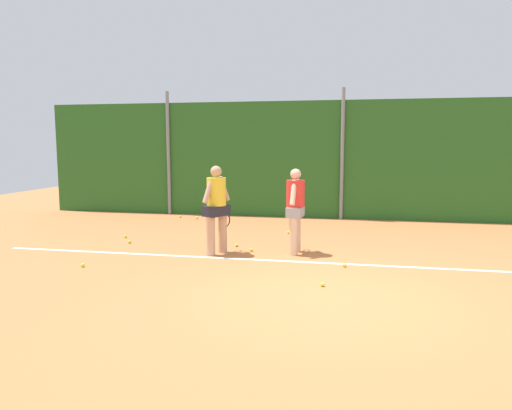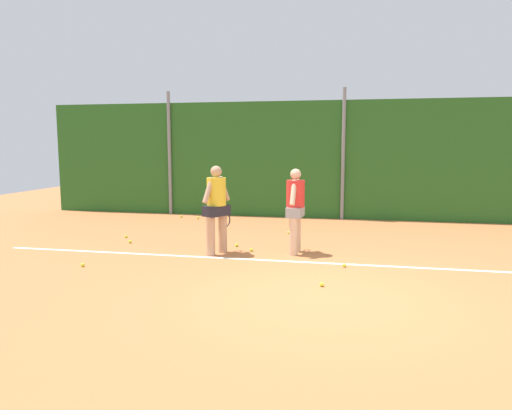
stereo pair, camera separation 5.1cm
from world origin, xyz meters
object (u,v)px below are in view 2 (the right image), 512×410
Objects in this scene: player_midcourt at (295,206)px; tennis_ball_2 at (198,218)px; tennis_ball_4 at (237,245)px; tennis_ball_5 at (224,218)px; tennis_ball_6 at (251,250)px; tennis_ball_10 at (322,284)px; player_foreground_near at (217,205)px; tennis_ball_3 at (126,236)px; tennis_ball_7 at (83,265)px; tennis_ball_9 at (344,265)px; tennis_ball_1 at (130,242)px; tennis_ball_8 at (289,233)px; tennis_ball_0 at (181,216)px.

player_midcourt is 4.92m from tennis_ball_2.
tennis_ball_5 is (-1.23, 3.46, 0.00)m from tennis_ball_4.
tennis_ball_6 is 2.53m from tennis_ball_10.
player_foreground_near is at bearing -152.91° from tennis_ball_6.
tennis_ball_3 is (-0.71, -2.92, 0.00)m from tennis_ball_2.
tennis_ball_7 is 1.00× the size of tennis_ball_9.
tennis_ball_4 is at bearing 3.09° from tennis_ball_1.
tennis_ball_1 is at bearing 103.03° from player_foreground_near.
tennis_ball_9 and tennis_ball_10 have the same top height.
tennis_ball_3 is at bearing -103.60° from tennis_ball_2.
player_foreground_near reaches higher than tennis_ball_2.
player_foreground_near reaches higher than tennis_ball_9.
tennis_ball_1 is 3.59m from tennis_ball_8.
tennis_ball_7 is 1.00× the size of tennis_ball_10.
tennis_ball_4 and tennis_ball_8 have the same top height.
player_midcourt is at bearing 27.01° from tennis_ball_7.
tennis_ball_0 is (-3.73, 3.81, -0.87)m from player_midcourt.
player_foreground_near reaches higher than tennis_ball_10.
tennis_ball_3 is at bearing 161.61° from tennis_ball_9.
tennis_ball_4 is 0.54m from tennis_ball_6.
tennis_ball_9 is (4.68, -4.68, 0.00)m from tennis_ball_0.
tennis_ball_3 is at bearing -92.84° from tennis_ball_0.
tennis_ball_0 is at bearing 135.02° from tennis_ball_9.
tennis_ball_2 is at bearing -167.36° from tennis_ball_5.
player_foreground_near is at bearing -23.82° from tennis_ball_3.
tennis_ball_10 is (3.83, -5.72, 0.00)m from tennis_ball_2.
tennis_ball_8 is at bearing -29.15° from tennis_ball_0.
tennis_ball_3 and tennis_ball_6 have the same top height.
tennis_ball_0 and tennis_ball_9 have the same top height.
tennis_ball_4 and tennis_ball_7 have the same top height.
tennis_ball_6 is (2.33, -3.68, 0.00)m from tennis_ball_2.
tennis_ball_0 is at bearing 150.85° from tennis_ball_8.
tennis_ball_5 is at bearing 73.48° from tennis_ball_1.
tennis_ball_10 is at bearing -4.46° from tennis_ball_7.
player_midcourt reaches higher than tennis_ball_10.
tennis_ball_9 is (4.48, -1.10, 0.00)m from tennis_ball_1.
tennis_ball_1 and tennis_ball_6 have the same top height.
tennis_ball_5 is at bearing 138.15° from tennis_ball_8.
tennis_ball_1 is 4.62m from tennis_ball_9.
tennis_ball_5 and tennis_ball_10 have the same top height.
tennis_ball_5 and tennis_ball_9 have the same top height.
player_midcourt is 24.60× the size of tennis_ball_6.
tennis_ball_2 and tennis_ball_4 have the same top height.
player_midcourt is 24.60× the size of tennis_ball_3.
tennis_ball_0 is at bearing 126.73° from tennis_ball_10.
tennis_ball_9 is (3.42, -4.68, 0.00)m from tennis_ball_5.
player_foreground_near is 4.44m from tennis_ball_2.
tennis_ball_6 is at bearing -53.09° from tennis_ball_0.
player_foreground_near reaches higher than tennis_ball_7.
tennis_ball_1 is 1.00× the size of tennis_ball_3.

